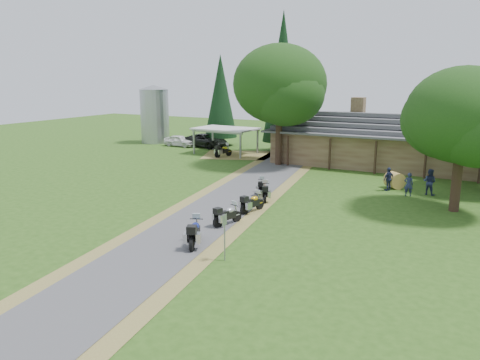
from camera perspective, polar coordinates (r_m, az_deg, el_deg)
The scene contains 22 objects.
ground at distance 26.23m, azimuth -6.05°, elevation -5.74°, with size 120.00×120.00×0.00m, color #294C15.
driveway at distance 29.72m, azimuth -2.61°, elevation -3.47°, with size 46.00×46.00×0.00m, color #4D4C4F.
lodge at distance 45.75m, azimuth 17.39°, elevation 4.77°, with size 21.40×9.40×4.90m, color brown, non-canonical shape.
silo at distance 59.83m, azimuth -10.36°, elevation 7.92°, with size 3.51×3.51×7.14m, color gray.
carport at distance 50.37m, azimuth -1.75°, elevation 4.79°, with size 6.43×4.29×2.79m, color silver, non-canonical shape.
car_white_sedan at distance 56.27m, azimuth -7.37°, elevation 4.95°, with size 5.09×2.15×1.70m, color silver.
car_dark_suv at distance 55.26m, azimuth -4.17°, elevation 5.22°, with size 6.11×2.60×2.34m, color black.
motorcycle_row_a at distance 23.28m, azimuth -5.56°, elevation -6.24°, with size 2.11×0.69×1.45m, color navy, non-canonical shape.
motorcycle_row_b at distance 26.31m, azimuth -1.54°, elevation -4.15°, with size 1.87×0.61×1.28m, color #A0A2A8, non-canonical shape.
motorcycle_row_c at distance 28.75m, azimuth 1.50°, elevation -2.69°, with size 1.88×0.61×1.29m, color #C29412, non-canonical shape.
motorcycle_row_d at distance 31.50m, azimuth 3.07°, elevation -1.35°, with size 1.87×0.61×1.28m, color #D85822, non-canonical shape.
motorcycle_row_e at distance 33.13m, azimuth 2.62°, elevation -0.73°, with size 1.73×0.56×1.18m, color black, non-canonical shape.
motorcycle_carport_a at distance 48.50m, azimuth -2.06°, elevation 3.66°, with size 2.05×0.67×1.40m, color gold, non-canonical shape.
person_a at distance 34.52m, azimuth 19.88°, elevation -0.29°, with size 0.55×0.40×1.95m, color navy.
person_b at distance 35.41m, azimuth 22.12°, elevation 0.04°, with size 0.62×0.45×2.19m, color navy.
person_c at distance 35.70m, azimuth 17.69°, elevation 0.34°, with size 0.58×0.41×2.03m, color navy.
hay_bale at distance 36.69m, azimuth 18.32°, elevation -0.03°, with size 1.21×1.21×1.11m, color #AA953E.
sign_post at distance 21.20m, azimuth -1.89°, elevation -7.02°, with size 0.40×0.07×2.20m, color gray, non-canonical shape.
oak_lodge_left at distance 43.65m, azimuth 4.83°, elevation 9.69°, with size 8.54×8.54×12.09m, color black, non-canonical shape.
oak_driveway at distance 31.17m, azimuth 25.38°, elevation 5.07°, with size 6.82×6.82×9.58m, color black, non-canonical shape.
cedar_near at distance 51.89m, azimuth 5.21°, elevation 11.78°, with size 4.24×4.24×15.08m, color black.
cedar_far at distance 56.29m, azimuth -2.37°, elevation 9.67°, with size 3.87×3.87×10.74m, color black.
Camera 1 is at (13.84, -20.71, 8.21)m, focal length 35.00 mm.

